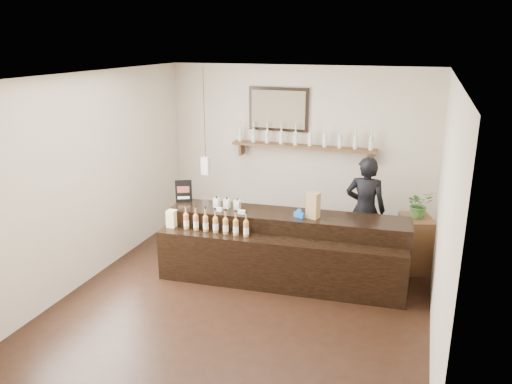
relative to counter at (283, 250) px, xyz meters
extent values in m
plane|color=black|center=(-0.30, -0.58, -0.43)|extent=(5.00, 5.00, 0.00)
plane|color=beige|center=(-0.30, 1.92, 0.97)|extent=(4.50, 0.00, 4.50)
plane|color=beige|center=(-0.30, -3.08, 0.97)|extent=(4.50, 0.00, 4.50)
plane|color=beige|center=(-2.55, -0.58, 0.97)|extent=(0.00, 5.00, 5.00)
plane|color=beige|center=(1.95, -0.58, 0.97)|extent=(0.00, 5.00, 5.00)
plane|color=white|center=(-0.30, -0.58, 2.37)|extent=(5.00, 5.00, 0.00)
cube|color=brown|center=(-0.20, 1.79, 1.07)|extent=(2.40, 0.25, 0.04)
cube|color=brown|center=(-1.28, 1.82, 0.95)|extent=(0.04, 0.20, 0.20)
cube|color=brown|center=(0.88, 1.82, 0.95)|extent=(0.04, 0.20, 0.20)
cube|color=black|center=(-0.65, 1.89, 1.65)|extent=(1.02, 0.04, 0.72)
cube|color=#4A3F2F|center=(-0.65, 1.87, 1.65)|extent=(0.92, 0.01, 0.62)
cube|color=white|center=(-1.60, 1.02, 0.82)|extent=(0.12, 0.12, 0.28)
cylinder|color=black|center=(-1.60, 1.02, 1.66)|extent=(0.01, 0.01, 1.41)
cylinder|color=beige|center=(-1.30, 1.79, 1.19)|extent=(0.07, 0.07, 0.20)
cone|color=beige|center=(-1.30, 1.79, 1.32)|extent=(0.07, 0.07, 0.05)
cylinder|color=beige|center=(-1.30, 1.79, 1.38)|extent=(0.02, 0.02, 0.07)
cylinder|color=yellow|center=(-1.30, 1.79, 1.42)|extent=(0.03, 0.03, 0.02)
cylinder|color=white|center=(-1.30, 1.79, 1.17)|extent=(0.07, 0.07, 0.09)
cylinder|color=beige|center=(-1.05, 1.79, 1.19)|extent=(0.07, 0.07, 0.20)
cone|color=beige|center=(-1.05, 1.79, 1.32)|extent=(0.07, 0.07, 0.05)
cylinder|color=beige|center=(-1.05, 1.79, 1.38)|extent=(0.02, 0.02, 0.07)
cylinder|color=yellow|center=(-1.05, 1.79, 1.42)|extent=(0.03, 0.03, 0.02)
cylinder|color=white|center=(-1.05, 1.79, 1.17)|extent=(0.07, 0.07, 0.09)
cylinder|color=beige|center=(-0.81, 1.79, 1.19)|extent=(0.07, 0.07, 0.20)
cone|color=beige|center=(-0.81, 1.79, 1.32)|extent=(0.07, 0.07, 0.05)
cylinder|color=beige|center=(-0.81, 1.79, 1.38)|extent=(0.02, 0.02, 0.07)
cylinder|color=yellow|center=(-0.81, 1.79, 1.42)|extent=(0.03, 0.03, 0.02)
cylinder|color=white|center=(-0.81, 1.79, 1.17)|extent=(0.07, 0.07, 0.09)
cylinder|color=beige|center=(-0.56, 1.79, 1.19)|extent=(0.07, 0.07, 0.20)
cone|color=beige|center=(-0.56, 1.79, 1.32)|extent=(0.07, 0.07, 0.05)
cylinder|color=beige|center=(-0.56, 1.79, 1.38)|extent=(0.02, 0.02, 0.07)
cylinder|color=yellow|center=(-0.56, 1.79, 1.42)|extent=(0.03, 0.03, 0.02)
cylinder|color=white|center=(-0.56, 1.79, 1.17)|extent=(0.07, 0.07, 0.09)
cylinder|color=beige|center=(-0.32, 1.79, 1.19)|extent=(0.07, 0.07, 0.20)
cone|color=beige|center=(-0.32, 1.79, 1.32)|extent=(0.07, 0.07, 0.05)
cylinder|color=beige|center=(-0.32, 1.79, 1.38)|extent=(0.02, 0.02, 0.07)
cylinder|color=yellow|center=(-0.32, 1.79, 1.42)|extent=(0.03, 0.03, 0.02)
cylinder|color=white|center=(-0.32, 1.79, 1.17)|extent=(0.07, 0.07, 0.09)
cylinder|color=beige|center=(-0.07, 1.79, 1.19)|extent=(0.07, 0.07, 0.20)
cone|color=beige|center=(-0.07, 1.79, 1.32)|extent=(0.07, 0.07, 0.05)
cylinder|color=beige|center=(-0.07, 1.79, 1.38)|extent=(0.02, 0.02, 0.07)
cylinder|color=yellow|center=(-0.07, 1.79, 1.42)|extent=(0.03, 0.03, 0.02)
cylinder|color=white|center=(-0.07, 1.79, 1.17)|extent=(0.07, 0.07, 0.09)
cylinder|color=beige|center=(0.17, 1.79, 1.19)|extent=(0.07, 0.07, 0.20)
cone|color=beige|center=(0.17, 1.79, 1.32)|extent=(0.07, 0.07, 0.05)
cylinder|color=beige|center=(0.17, 1.79, 1.38)|extent=(0.02, 0.02, 0.07)
cylinder|color=yellow|center=(0.17, 1.79, 1.42)|extent=(0.03, 0.03, 0.02)
cylinder|color=white|center=(0.17, 1.79, 1.17)|extent=(0.07, 0.07, 0.09)
cylinder|color=beige|center=(0.41, 1.79, 1.19)|extent=(0.07, 0.07, 0.20)
cone|color=beige|center=(0.41, 1.79, 1.32)|extent=(0.07, 0.07, 0.05)
cylinder|color=beige|center=(0.41, 1.79, 1.38)|extent=(0.02, 0.02, 0.07)
cylinder|color=yellow|center=(0.41, 1.79, 1.42)|extent=(0.03, 0.03, 0.02)
cylinder|color=white|center=(0.41, 1.79, 1.17)|extent=(0.07, 0.07, 0.09)
cylinder|color=beige|center=(0.66, 1.79, 1.19)|extent=(0.07, 0.07, 0.20)
cone|color=beige|center=(0.66, 1.79, 1.32)|extent=(0.07, 0.07, 0.05)
cylinder|color=beige|center=(0.66, 1.79, 1.38)|extent=(0.02, 0.02, 0.07)
cylinder|color=yellow|center=(0.66, 1.79, 1.42)|extent=(0.03, 0.03, 0.02)
cylinder|color=white|center=(0.66, 1.79, 1.17)|extent=(0.07, 0.07, 0.09)
cylinder|color=beige|center=(0.90, 1.79, 1.19)|extent=(0.07, 0.07, 0.20)
cone|color=beige|center=(0.90, 1.79, 1.32)|extent=(0.07, 0.07, 0.05)
cylinder|color=beige|center=(0.90, 1.79, 1.38)|extent=(0.02, 0.02, 0.07)
cylinder|color=yellow|center=(0.90, 1.79, 1.42)|extent=(0.03, 0.03, 0.02)
cylinder|color=white|center=(0.90, 1.79, 1.17)|extent=(0.07, 0.07, 0.09)
cube|color=black|center=(0.01, 0.12, 0.03)|extent=(3.33, 0.82, 0.92)
cube|color=black|center=(0.01, -0.31, -0.08)|extent=(3.31, 0.53, 0.70)
cube|color=white|center=(-0.91, -0.09, 0.52)|extent=(0.10, 0.04, 0.05)
cube|color=white|center=(-0.57, -0.09, 0.52)|extent=(0.10, 0.04, 0.05)
cube|color=beige|center=(-1.52, -0.31, 0.32)|extent=(0.12, 0.12, 0.12)
cube|color=beige|center=(-1.52, -0.31, 0.44)|extent=(0.12, 0.12, 0.12)
cube|color=beige|center=(-1.01, 0.07, 0.55)|extent=(0.08, 0.08, 0.13)
cube|color=beige|center=(-1.01, 0.03, 0.55)|extent=(0.07, 0.00, 0.06)
cylinder|color=black|center=(-1.01, 0.07, 0.63)|extent=(0.02, 0.02, 0.03)
cube|color=beige|center=(-0.86, 0.07, 0.55)|extent=(0.08, 0.08, 0.13)
cube|color=beige|center=(-0.86, 0.03, 0.55)|extent=(0.07, 0.00, 0.06)
cylinder|color=black|center=(-0.86, 0.07, 0.63)|extent=(0.02, 0.02, 0.03)
cube|color=beige|center=(-0.70, 0.07, 0.55)|extent=(0.08, 0.08, 0.13)
cube|color=beige|center=(-0.70, 0.03, 0.55)|extent=(0.07, 0.00, 0.06)
cylinder|color=black|center=(-0.70, 0.07, 0.63)|extent=(0.02, 0.02, 0.03)
cylinder|color=#AB733A|center=(-1.30, -0.31, 0.37)|extent=(0.07, 0.07, 0.20)
cone|color=#AB733A|center=(-1.30, -0.31, 0.49)|extent=(0.07, 0.07, 0.05)
cylinder|color=#AB733A|center=(-1.30, -0.31, 0.55)|extent=(0.02, 0.02, 0.07)
cylinder|color=black|center=(-1.30, -0.31, 0.60)|extent=(0.03, 0.03, 0.02)
cylinder|color=white|center=(-1.30, -0.31, 0.35)|extent=(0.07, 0.07, 0.09)
cylinder|color=#AB733A|center=(-1.16, -0.31, 0.37)|extent=(0.07, 0.07, 0.20)
cone|color=#AB733A|center=(-1.16, -0.31, 0.49)|extent=(0.07, 0.07, 0.05)
cylinder|color=#AB733A|center=(-1.16, -0.31, 0.55)|extent=(0.02, 0.02, 0.07)
cylinder|color=black|center=(-1.16, -0.31, 0.60)|extent=(0.03, 0.03, 0.02)
cylinder|color=white|center=(-1.16, -0.31, 0.35)|extent=(0.07, 0.07, 0.09)
cylinder|color=#AB733A|center=(-1.01, -0.31, 0.37)|extent=(0.07, 0.07, 0.20)
cone|color=#AB733A|center=(-1.01, -0.31, 0.49)|extent=(0.07, 0.07, 0.05)
cylinder|color=#AB733A|center=(-1.01, -0.31, 0.55)|extent=(0.02, 0.02, 0.07)
cylinder|color=black|center=(-1.01, -0.31, 0.60)|extent=(0.03, 0.03, 0.02)
cylinder|color=white|center=(-1.01, -0.31, 0.35)|extent=(0.07, 0.07, 0.09)
cylinder|color=#AB733A|center=(-0.87, -0.31, 0.37)|extent=(0.07, 0.07, 0.20)
cone|color=#AB733A|center=(-0.87, -0.31, 0.49)|extent=(0.07, 0.07, 0.05)
cylinder|color=#AB733A|center=(-0.87, -0.31, 0.55)|extent=(0.02, 0.02, 0.07)
cylinder|color=black|center=(-0.87, -0.31, 0.60)|extent=(0.03, 0.03, 0.02)
cylinder|color=white|center=(-0.87, -0.31, 0.35)|extent=(0.07, 0.07, 0.09)
cylinder|color=#AB733A|center=(-0.72, -0.31, 0.37)|extent=(0.07, 0.07, 0.20)
cone|color=#AB733A|center=(-0.72, -0.31, 0.49)|extent=(0.07, 0.07, 0.05)
cylinder|color=#AB733A|center=(-0.72, -0.31, 0.55)|extent=(0.02, 0.02, 0.07)
cylinder|color=black|center=(-0.72, -0.31, 0.60)|extent=(0.03, 0.03, 0.02)
cylinder|color=white|center=(-0.72, -0.31, 0.35)|extent=(0.07, 0.07, 0.09)
cylinder|color=#AB733A|center=(-0.57, -0.31, 0.37)|extent=(0.07, 0.07, 0.20)
cone|color=#AB733A|center=(-0.57, -0.31, 0.49)|extent=(0.07, 0.07, 0.05)
cylinder|color=#AB733A|center=(-0.57, -0.31, 0.55)|extent=(0.02, 0.02, 0.07)
cylinder|color=black|center=(-0.57, -0.31, 0.60)|extent=(0.03, 0.03, 0.02)
cylinder|color=white|center=(-0.57, -0.31, 0.35)|extent=(0.07, 0.07, 0.09)
cylinder|color=#AB733A|center=(-0.43, -0.31, 0.37)|extent=(0.07, 0.07, 0.20)
cone|color=#AB733A|center=(-0.43, -0.31, 0.49)|extent=(0.07, 0.07, 0.05)
cylinder|color=#AB733A|center=(-0.43, -0.31, 0.55)|extent=(0.02, 0.02, 0.07)
cylinder|color=black|center=(-0.43, -0.31, 0.60)|extent=(0.03, 0.03, 0.02)
cylinder|color=white|center=(-0.43, -0.31, 0.35)|extent=(0.07, 0.07, 0.09)
cube|color=black|center=(-1.54, 0.12, 0.66)|extent=(0.22, 0.12, 0.33)
cube|color=brown|center=(-1.54, 0.10, 0.68)|extent=(0.16, 0.08, 0.10)
cube|color=white|center=(-1.54, 0.10, 0.56)|extent=(0.16, 0.08, 0.04)
cube|color=olive|center=(0.38, 0.06, 0.66)|extent=(0.19, 0.16, 0.35)
cube|color=black|center=(0.38, 0.00, 0.61)|extent=(0.09, 0.03, 0.07)
cube|color=#1960B5|center=(0.20, 0.03, 0.52)|extent=(0.15, 0.10, 0.07)
cylinder|color=#1960B5|center=(0.20, 0.03, 0.57)|extent=(0.08, 0.06, 0.08)
cube|color=brown|center=(1.70, 0.91, -0.04)|extent=(0.55, 0.64, 0.79)
imported|color=#396729|center=(1.70, 0.91, 0.55)|extent=(0.46, 0.45, 0.39)
imported|color=black|center=(0.96, 0.97, 0.47)|extent=(0.67, 0.45, 1.82)
camera|label=1|loc=(1.66, -6.08, 2.78)|focal=35.00mm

